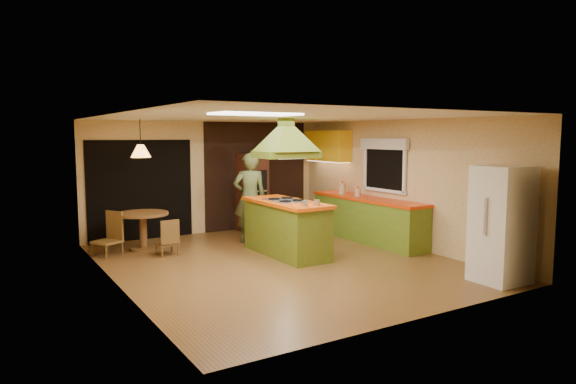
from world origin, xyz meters
TOP-DOWN VIEW (x-y plane):
  - ground at (0.00, 0.00)m, footprint 6.50×6.50m
  - room_walls at (0.00, 0.00)m, footprint 5.50×6.50m
  - ceiling_plane at (0.00, 0.00)m, footprint 6.50×6.50m
  - brick_panel at (1.25, 3.23)m, footprint 2.64×0.03m
  - nook_opening at (-1.50, 3.23)m, footprint 2.20×0.03m
  - right_counter at (2.45, 0.60)m, footprint 0.62×3.05m
  - upper_cabinets at (2.57, 2.20)m, footprint 0.34×1.40m
  - window_right at (2.70, 0.40)m, footprint 0.12×1.35m
  - fluor_panel at (-1.10, -1.20)m, footprint 1.20×0.60m
  - kitchen_island at (0.38, 0.44)m, footprint 0.81×2.02m
  - range_hood at (0.38, 0.44)m, footprint 1.08×0.79m
  - man at (0.33, 1.80)m, footprint 0.78×0.63m
  - refrigerator at (2.21, -2.74)m, footprint 0.74×0.71m
  - wall_oven at (0.97, 2.95)m, footprint 0.62×0.63m
  - dining_table at (-1.76, 2.21)m, footprint 0.97×0.97m
  - chair_left at (-2.46, 2.11)m, footprint 0.59×0.59m
  - chair_near at (-1.51, 1.56)m, footprint 0.39×0.39m
  - pendant_lamp at (-1.76, 2.21)m, footprint 0.39×0.39m
  - canister_large at (2.40, 1.40)m, footprint 0.20×0.20m
  - canister_medium at (2.40, 1.40)m, footprint 0.17×0.17m
  - canister_small at (2.40, 0.86)m, footprint 0.14×0.14m

SIDE VIEW (x-z plane):
  - ground at x=0.00m, z-range 0.00..0.00m
  - chair_near at x=-1.51m, z-range 0.00..0.67m
  - chair_left at x=-2.46m, z-range 0.00..0.80m
  - right_counter at x=2.45m, z-range 0.00..0.92m
  - kitchen_island at x=0.38m, z-range 0.00..1.02m
  - dining_table at x=-1.76m, z-range 0.15..0.87m
  - refrigerator at x=2.21m, z-range 0.00..1.75m
  - wall_oven at x=0.97m, z-range 0.00..1.78m
  - man at x=0.33m, z-range 0.00..1.85m
  - canister_small at x=2.40m, z-range 0.92..1.09m
  - canister_medium at x=2.40m, z-range 0.92..1.10m
  - canister_large at x=2.40m, z-range 0.92..1.15m
  - nook_opening at x=-1.50m, z-range 0.00..2.10m
  - room_walls at x=0.00m, z-range -2.00..4.50m
  - brick_panel at x=1.25m, z-range 0.00..2.50m
  - window_right at x=2.70m, z-range 1.24..2.30m
  - pendant_lamp at x=-1.76m, z-range 1.78..2.02m
  - upper_cabinets at x=2.57m, z-range 1.60..2.30m
  - range_hood at x=0.38m, z-range 1.85..2.65m
  - fluor_panel at x=-1.10m, z-range 2.47..2.50m
  - ceiling_plane at x=0.00m, z-range 2.50..2.50m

